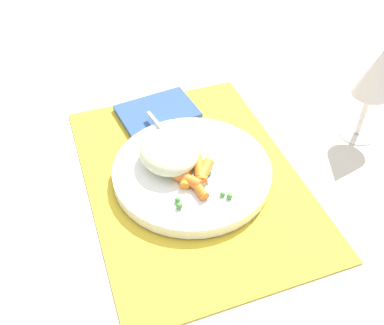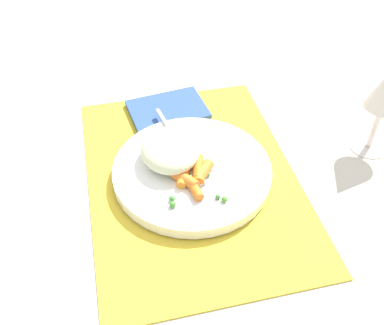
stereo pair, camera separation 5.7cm
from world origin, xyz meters
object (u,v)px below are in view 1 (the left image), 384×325
at_px(wine_glass, 376,76).
at_px(rice_mound, 169,152).
at_px(plate, 192,171).
at_px(carrot_portion, 196,175).
at_px(fork, 181,153).
at_px(napkin, 157,111).

bearing_deg(wine_glass, rice_mound, -92.94).
bearing_deg(plate, carrot_portion, -7.20).
xyz_separation_m(carrot_portion, wine_glass, (-0.03, 0.32, 0.09)).
height_order(fork, napkin, fork).
relative_size(rice_mound, napkin, 0.74).
bearing_deg(rice_mound, napkin, 171.34).
distance_m(carrot_portion, napkin, 0.20).
relative_size(carrot_portion, wine_glass, 0.50).
bearing_deg(carrot_portion, rice_mound, -152.17).
xyz_separation_m(carrot_portion, fork, (-0.06, -0.00, -0.01)).
height_order(carrot_portion, fork, carrot_portion).
xyz_separation_m(plate, napkin, (-0.18, -0.01, -0.01)).
xyz_separation_m(rice_mound, napkin, (-0.15, 0.02, -0.04)).
relative_size(rice_mound, fork, 0.52).
bearing_deg(wine_glass, carrot_portion, -84.20).
bearing_deg(carrot_portion, plate, 172.80).
xyz_separation_m(plate, fork, (-0.03, -0.01, 0.01)).
relative_size(wine_glass, napkin, 1.22).
distance_m(fork, wine_glass, 0.34).
bearing_deg(carrot_portion, napkin, -179.06).
height_order(plate, carrot_portion, carrot_portion).
distance_m(plate, rice_mound, 0.05).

